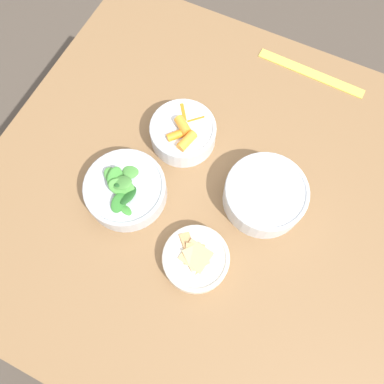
{
  "coord_description": "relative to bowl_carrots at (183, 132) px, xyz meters",
  "views": [
    {
      "loc": [
        0.09,
        -0.3,
        1.57
      ],
      "look_at": [
        -0.04,
        -0.03,
        0.77
      ],
      "focal_mm": 35.0,
      "sensor_mm": 36.0,
      "label": 1
    }
  ],
  "objects": [
    {
      "name": "ground_plane",
      "position": [
        0.13,
        -0.1,
        -0.77
      ],
      "size": [
        10.0,
        10.0,
        0.0
      ],
      "primitive_type": "plane",
      "color": "#4C4238"
    },
    {
      "name": "bowl_cookies",
      "position": [
        0.16,
        -0.26,
        -0.01
      ],
      "size": [
        0.15,
        0.15,
        0.05
      ],
      "color": "silver",
      "rests_on": "dining_table"
    },
    {
      "name": "bowl_carrots",
      "position": [
        0.0,
        0.0,
        0.0
      ],
      "size": [
        0.16,
        0.16,
        0.08
      ],
      "color": "silver",
      "rests_on": "dining_table"
    },
    {
      "name": "bowl_greens",
      "position": [
        -0.05,
        -0.19,
        -0.0
      ],
      "size": [
        0.19,
        0.19,
        0.1
      ],
      "color": "silver",
      "rests_on": "dining_table"
    },
    {
      "name": "bowl_beans_hotdog",
      "position": [
        0.24,
        -0.07,
        -0.0
      ],
      "size": [
        0.19,
        0.19,
        0.07
      ],
      "color": "silver",
      "rests_on": "dining_table"
    },
    {
      "name": "dining_table",
      "position": [
        0.13,
        -0.1,
        -0.14
      ],
      "size": [
        1.1,
        1.03,
        0.74
      ],
      "color": "olive",
      "rests_on": "ground_plane"
    },
    {
      "name": "ruler",
      "position": [
        0.22,
        0.33,
        -0.03
      ],
      "size": [
        0.3,
        0.04,
        0.0
      ],
      "color": "#EADB4C",
      "rests_on": "dining_table"
    }
  ]
}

